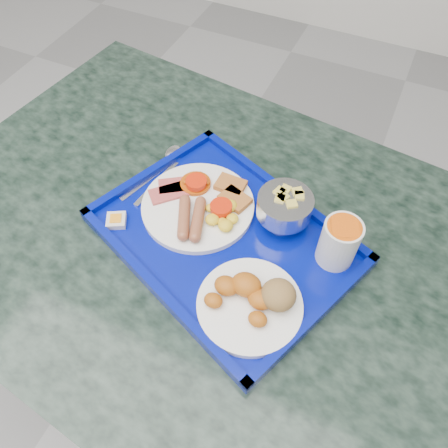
% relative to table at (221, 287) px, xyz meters
% --- Properties ---
extents(table, '(1.34, 0.99, 0.77)m').
position_rel_table_xyz_m(table, '(0.00, 0.00, 0.00)').
color(table, slate).
rests_on(table, floor).
extents(tray, '(0.55, 0.49, 0.03)m').
position_rel_table_xyz_m(tray, '(0.01, -0.00, 0.21)').
color(tray, '#020E87').
rests_on(tray, table).
extents(main_plate, '(0.22, 0.22, 0.03)m').
position_rel_table_xyz_m(main_plate, '(-0.06, 0.04, 0.23)').
color(main_plate, white).
rests_on(main_plate, tray).
extents(bread_plate, '(0.18, 0.18, 0.06)m').
position_rel_table_xyz_m(bread_plate, '(0.11, -0.11, 0.23)').
color(bread_plate, white).
rests_on(bread_plate, tray).
extents(fruit_bowl, '(0.10, 0.10, 0.07)m').
position_rel_table_xyz_m(fruit_bowl, '(0.10, 0.08, 0.26)').
color(fruit_bowl, silver).
rests_on(fruit_bowl, tray).
extents(juice_cup, '(0.07, 0.07, 0.09)m').
position_rel_table_xyz_m(juice_cup, '(0.21, 0.04, 0.26)').
color(juice_cup, silver).
rests_on(juice_cup, tray).
extents(spoon, '(0.04, 0.18, 0.01)m').
position_rel_table_xyz_m(spoon, '(-0.18, 0.12, 0.22)').
color(spoon, silver).
rests_on(spoon, tray).
extents(knife, '(0.06, 0.17, 0.00)m').
position_rel_table_xyz_m(knife, '(-0.19, 0.07, 0.22)').
color(knife, silver).
rests_on(knife, tray).
extents(jam_packet, '(0.05, 0.05, 0.01)m').
position_rel_table_xyz_m(jam_packet, '(-0.19, -0.06, 0.22)').
color(jam_packet, silver).
rests_on(jam_packet, tray).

